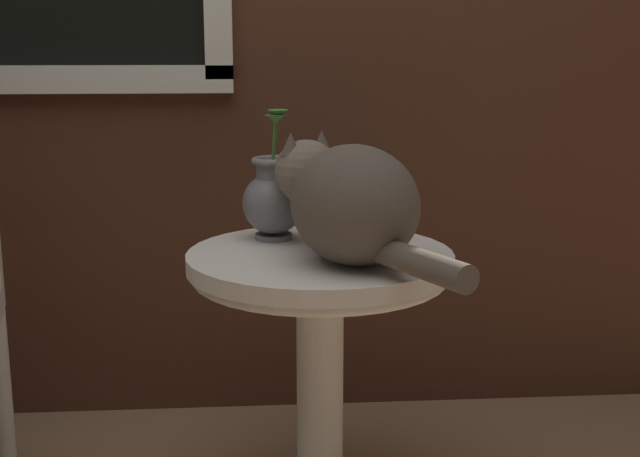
% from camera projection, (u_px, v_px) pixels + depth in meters
% --- Properties ---
extents(wicker_side_table, '(0.55, 0.55, 0.58)m').
position_uv_depth(wicker_side_table, '(320.00, 332.00, 1.83)').
color(wicker_side_table, silver).
rests_on(wicker_side_table, ground_plane).
extents(cat, '(0.34, 0.53, 0.24)m').
position_uv_depth(cat, '(349.00, 202.00, 1.69)').
color(cat, brown).
rests_on(cat, wicker_side_table).
extents(pewter_vase_with_ivy, '(0.13, 0.13, 0.28)m').
position_uv_depth(pewter_vase_with_ivy, '(273.00, 198.00, 1.89)').
color(pewter_vase_with_ivy, slate).
rests_on(pewter_vase_with_ivy, wicker_side_table).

